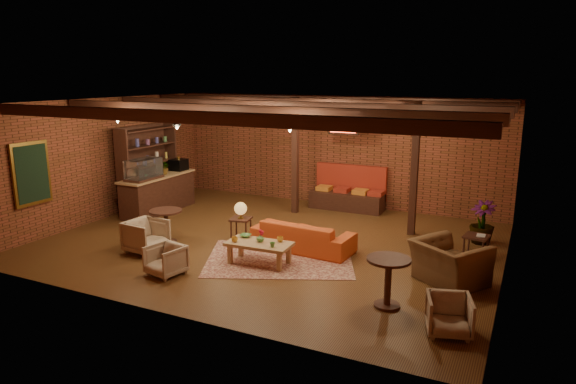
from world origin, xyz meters
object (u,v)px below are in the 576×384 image
at_px(coffee_table, 259,245).
at_px(armchair_a, 146,235).
at_px(round_table_right, 388,275).
at_px(armchair_b, 166,259).
at_px(side_table_book, 476,237).
at_px(armchair_far, 449,313).
at_px(sofa, 303,236).
at_px(round_table_left, 166,221).
at_px(armchair_right, 450,256).
at_px(plant_tall, 486,180).
at_px(side_table_lamp, 241,212).

relative_size(coffee_table, armchair_a, 1.72).
xyz_separation_m(armchair_a, round_table_right, (5.46, -0.37, 0.18)).
bearing_deg(armchair_b, side_table_book, 44.80).
xyz_separation_m(coffee_table, armchair_far, (3.97, -1.33, -0.08)).
height_order(sofa, round_table_left, round_table_left).
distance_m(sofa, round_table_right, 3.16).
bearing_deg(armchair_right, round_table_left, 37.80).
relative_size(sofa, coffee_table, 1.65).
distance_m(coffee_table, round_table_left, 2.58).
bearing_deg(round_table_right, plant_tall, 75.70).
bearing_deg(side_table_lamp, round_table_right, -25.88).
height_order(armchair_a, armchair_b, armchair_a).
relative_size(armchair_a, armchair_right, 0.65).
xyz_separation_m(armchair_a, plant_tall, (6.53, 3.82, 1.10)).
bearing_deg(round_table_left, armchair_a, -89.37).
bearing_deg(plant_tall, round_table_left, -154.49).
bearing_deg(round_table_left, sofa, 16.84).
distance_m(round_table_left, plant_tall, 7.31).
height_order(armchair_a, plant_tall, plant_tall).
xyz_separation_m(armchair_a, armchair_right, (6.22, 1.12, 0.13)).
relative_size(armchair_right, round_table_right, 1.42).
bearing_deg(side_table_book, armchair_a, -158.11).
distance_m(sofa, coffee_table, 1.26).
bearing_deg(round_table_right, armchair_b, -173.40).
bearing_deg(side_table_book, sofa, -164.01).
height_order(armchair_right, round_table_right, armchair_right).
xyz_separation_m(side_table_lamp, round_table_right, (4.00, -1.94, -0.13)).
bearing_deg(side_table_lamp, armchair_b, -95.57).
bearing_deg(armchair_b, plant_tall, 52.93).
xyz_separation_m(side_table_lamp, round_table_left, (-1.47, -0.86, -0.18)).
distance_m(armchair_right, armchair_far, 2.03).
bearing_deg(armchair_right, side_table_book, -67.48).
xyz_separation_m(sofa, coffee_table, (-0.47, -1.17, 0.08)).
bearing_deg(side_table_lamp, coffee_table, -45.56).
height_order(armchair_a, armchair_right, armchair_right).
bearing_deg(coffee_table, plant_tall, 40.29).
bearing_deg(round_table_right, armchair_a, 176.09).
height_order(armchair_b, round_table_right, round_table_right).
distance_m(sofa, side_table_book, 3.65).
distance_m(sofa, armchair_right, 3.25).
bearing_deg(sofa, round_table_right, 144.67).
bearing_deg(round_table_right, armchair_far, -25.39).
height_order(side_table_lamp, armchair_right, armchair_right).
distance_m(side_table_lamp, armchair_b, 2.47).
xyz_separation_m(side_table_lamp, armchair_far, (5.07, -2.45, -0.38)).
relative_size(side_table_lamp, armchair_right, 0.76).
bearing_deg(plant_tall, side_table_lamp, -156.00).
bearing_deg(side_table_book, coffee_table, -151.35).
xyz_separation_m(armchair_b, side_table_book, (5.30, 3.49, 0.16)).
xyz_separation_m(sofa, armchair_far, (3.51, -2.50, 0.00)).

